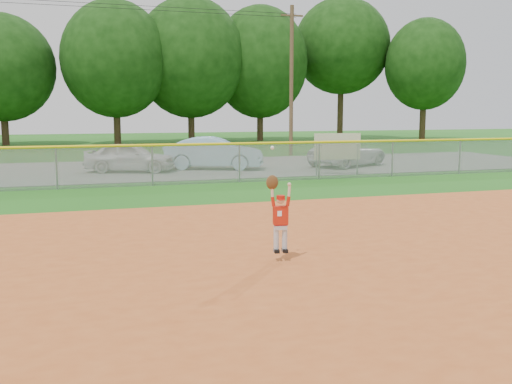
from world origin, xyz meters
TOP-DOWN VIEW (x-y plane):
  - ground at (0.00, 0.00)m, footprint 120.00×120.00m
  - clay_infield at (0.00, -3.00)m, footprint 24.00×16.00m
  - parking_strip at (0.00, 16.00)m, footprint 44.00×10.00m
  - car_white_a at (-0.40, 14.84)m, footprint 4.25×2.80m
  - car_blue at (3.48, 14.96)m, footprint 4.83×3.18m
  - car_white_b at (10.20, 14.46)m, footprint 4.91×3.91m
  - sponsor_sign at (8.01, 11.16)m, footprint 2.00×0.42m
  - outfield_fence at (0.00, 10.00)m, footprint 40.06×0.10m
  - power_lines at (1.00, 22.00)m, footprint 19.40×0.24m
  - tree_line at (0.96, 37.90)m, footprint 62.37×13.00m
  - ballplayer at (0.86, -1.50)m, footprint 0.47×0.21m

SIDE VIEW (x-z plane):
  - ground at x=0.00m, z-range 0.00..0.00m
  - parking_strip at x=0.00m, z-range 0.00..0.03m
  - clay_infield at x=0.00m, z-range 0.00..0.04m
  - car_white_b at x=10.20m, z-range 0.03..1.27m
  - car_white_a at x=-0.40m, z-range 0.03..1.37m
  - car_blue at x=3.48m, z-range 0.03..1.54m
  - outfield_fence at x=0.00m, z-range 0.11..1.66m
  - ballplayer at x=0.86m, z-range -0.07..1.87m
  - sponsor_sign at x=8.01m, z-range 0.29..2.08m
  - power_lines at x=1.00m, z-range 0.18..9.18m
  - tree_line at x=0.96m, z-range 0.32..14.75m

